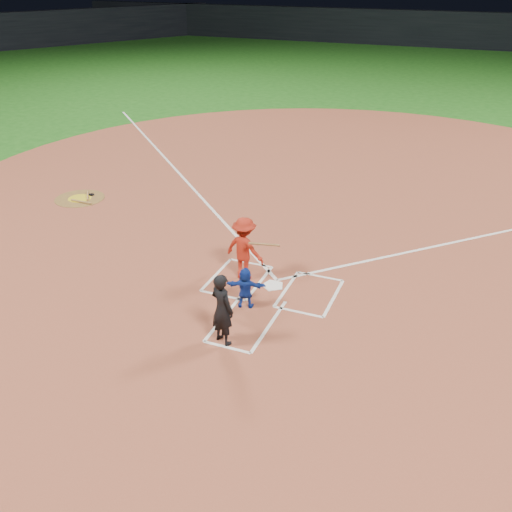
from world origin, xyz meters
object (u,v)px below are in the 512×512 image
at_px(home_plate, 273,286).
at_px(on_deck_circle, 80,198).
at_px(catcher, 245,288).
at_px(umpire, 222,309).
at_px(batter_at_plate, 244,249).

distance_m(home_plate, on_deck_circle, 8.87).
distance_m(on_deck_circle, catcher, 9.10).
height_order(umpire, batter_at_plate, batter_at_plate).
distance_m(on_deck_circle, batter_at_plate, 8.08).
distance_m(home_plate, umpire, 2.76).
bearing_deg(catcher, umpire, 79.35).
distance_m(catcher, umpire, 1.52).
xyz_separation_m(catcher, batter_at_plate, (-0.57, 1.28, 0.33)).
relative_size(catcher, umpire, 0.62).
relative_size(home_plate, catcher, 0.59).
relative_size(umpire, batter_at_plate, 0.99).
xyz_separation_m(umpire, batter_at_plate, (-0.67, 2.77, 0.01)).
bearing_deg(home_plate, on_deck_circle, -20.31).
distance_m(on_deck_circle, umpire, 9.99).
relative_size(catcher, batter_at_plate, 0.61).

